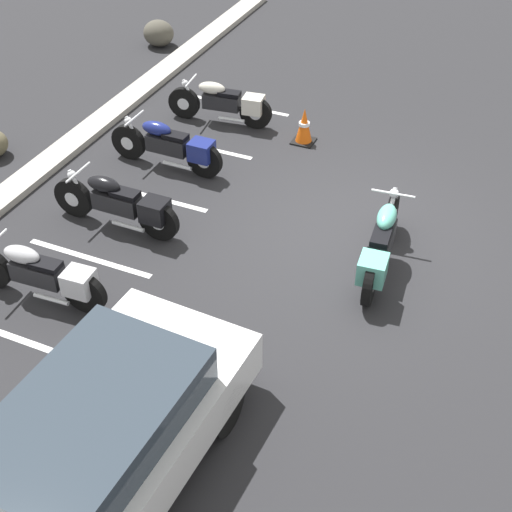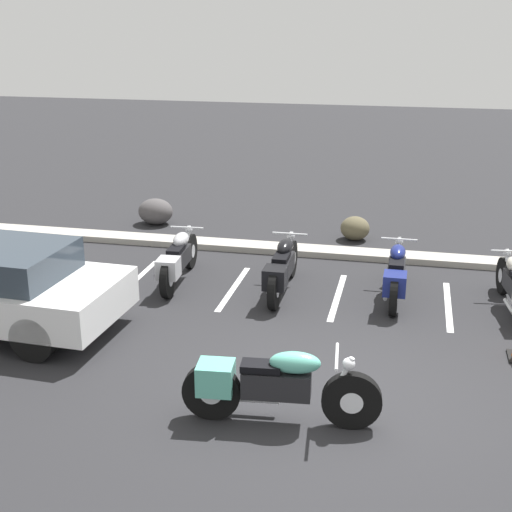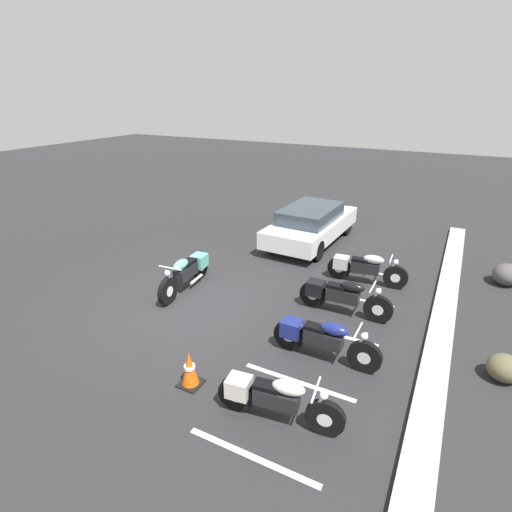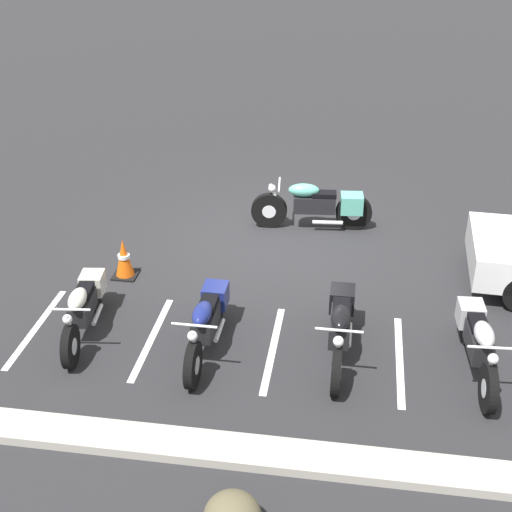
% 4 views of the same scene
% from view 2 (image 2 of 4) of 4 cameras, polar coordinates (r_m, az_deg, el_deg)
% --- Properties ---
extents(ground, '(60.00, 60.00, 0.00)m').
position_cam_2_polar(ground, '(8.86, 6.34, -11.39)').
color(ground, '#262628').
extents(motorcycle_teal_featured, '(2.27, 0.65, 0.89)m').
position_cam_2_polar(motorcycle_teal_featured, '(8.16, 1.18, -10.25)').
color(motorcycle_teal_featured, black).
rests_on(motorcycle_teal_featured, ground).
extents(parked_bike_0, '(0.60, 2.13, 0.84)m').
position_cam_2_polar(parked_bike_0, '(12.31, -6.29, -0.27)').
color(parked_bike_0, black).
rests_on(parked_bike_0, ground).
extents(parked_bike_1, '(0.61, 2.19, 0.86)m').
position_cam_2_polar(parked_bike_1, '(11.79, 2.10, -0.97)').
color(parked_bike_1, black).
rests_on(parked_bike_1, ground).
extents(parked_bike_2, '(0.60, 2.15, 0.85)m').
position_cam_2_polar(parked_bike_2, '(11.77, 11.14, -1.40)').
color(parked_bike_2, black).
rests_on(parked_bike_2, ground).
extents(concrete_curb, '(18.00, 0.50, 0.12)m').
position_cam_2_polar(concrete_curb, '(13.85, 8.93, 0.11)').
color(concrete_curb, '#A8A399').
rests_on(concrete_curb, ground).
extents(landscape_rock_0, '(0.92, 0.85, 0.57)m').
position_cam_2_polar(landscape_rock_0, '(16.03, -8.04, 3.55)').
color(landscape_rock_0, '#4B4849').
rests_on(landscape_rock_0, ground).
extents(landscape_rock_2, '(0.82, 0.82, 0.49)m').
position_cam_2_polar(landscape_rock_2, '(14.88, 7.93, 2.21)').
color(landscape_rock_2, brown).
rests_on(landscape_rock_2, ground).
extents(stall_line_0, '(0.10, 2.10, 0.00)m').
position_cam_2_polar(stall_line_0, '(12.72, -9.61, -1.92)').
color(stall_line_0, white).
rests_on(stall_line_0, ground).
extents(stall_line_1, '(0.10, 2.10, 0.00)m').
position_cam_2_polar(stall_line_1, '(12.18, -1.81, -2.59)').
color(stall_line_1, white).
rests_on(stall_line_1, ground).
extents(stall_line_2, '(0.10, 2.10, 0.00)m').
position_cam_2_polar(stall_line_2, '(11.89, 6.54, -3.25)').
color(stall_line_2, white).
rests_on(stall_line_2, ground).
extents(stall_line_3, '(0.10, 2.10, 0.00)m').
position_cam_2_polar(stall_line_3, '(11.87, 15.12, -3.86)').
color(stall_line_3, white).
rests_on(stall_line_3, ground).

